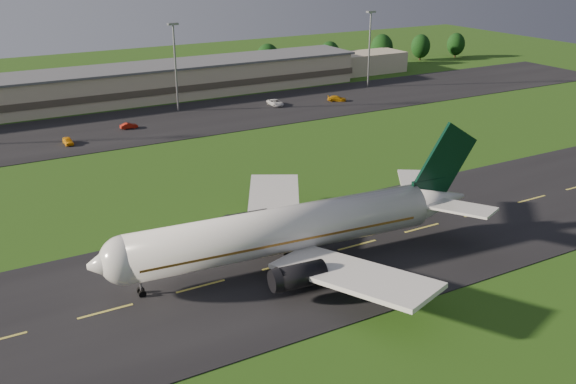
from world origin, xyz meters
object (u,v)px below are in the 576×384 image
service_vehicle_a (68,141)px  service_vehicle_d (337,98)px  service_vehicle_b (129,126)px  service_vehicle_c (275,103)px  airliner (290,230)px  light_mast_east (370,40)px  light_mast_centre (175,57)px  terminal (160,82)px

service_vehicle_a → service_vehicle_d: (66.46, 4.73, -0.00)m
service_vehicle_b → service_vehicle_c: size_ratio=0.71×
airliner → service_vehicle_d: bearing=57.6°
light_mast_east → service_vehicle_b: (-69.64, -9.58, -12.03)m
light_mast_centre → service_vehicle_b: light_mast_centre is taller
terminal → light_mast_east: light_mast_east is taller
service_vehicle_c → service_vehicle_d: size_ratio=1.11×
service_vehicle_a → service_vehicle_b: 14.77m
service_vehicle_c → light_mast_centre: bearing=161.5°
terminal → light_mast_centre: bearing=-95.0°
airliner → service_vehicle_c: size_ratio=9.86×
service_vehicle_a → service_vehicle_d: same height
terminal → service_vehicle_c: 31.24m
terminal → service_vehicle_b: terminal is taller
service_vehicle_c → service_vehicle_b: bearing=-177.4°
light_mast_centre → service_vehicle_d: light_mast_centre is taller
light_mast_centre → service_vehicle_c: bearing=-16.7°
airliner → service_vehicle_d: airliner is taller
terminal → light_mast_east: size_ratio=7.13×
terminal → service_vehicle_c: size_ratio=27.87×
light_mast_east → service_vehicle_d: (-16.94, -10.21, -11.96)m
light_mast_centre → light_mast_east: 55.00m
light_mast_centre → service_vehicle_d: bearing=-15.0°
light_mast_east → terminal: bearing=163.2°
service_vehicle_b → airliner: bearing=179.3°
airliner → light_mast_centre: light_mast_centre is taller
service_vehicle_c → service_vehicle_d: service_vehicle_c is taller
terminal → service_vehicle_b: (-16.05, -25.76, -3.28)m
service_vehicle_a → service_vehicle_b: service_vehicle_a is taller
airliner → light_mast_east: 106.82m
terminal → airliner: bearing=-99.8°
light_mast_centre → service_vehicle_c: light_mast_centre is taller
light_mast_east → service_vehicle_d: 23.11m
service_vehicle_b → service_vehicle_d: (52.70, -0.63, 0.08)m
light_mast_centre → light_mast_east: (55.00, 0.00, 0.00)m
service_vehicle_d → airliner: bearing=172.3°
airliner → service_vehicle_a: size_ratio=12.80×
light_mast_centre → service_vehicle_b: 21.24m
airliner → light_mast_east: (70.25, 80.07, 8.08)m
service_vehicle_b → service_vehicle_c: (37.07, 2.87, 0.12)m
airliner → light_mast_centre: 81.91m
terminal → light_mast_centre: light_mast_centre is taller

